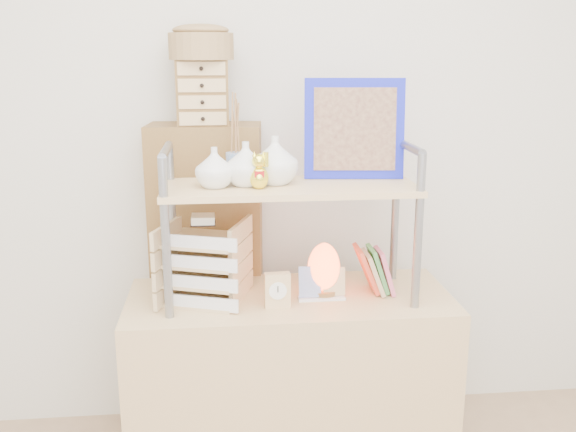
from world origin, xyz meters
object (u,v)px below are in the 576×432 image
Objects in this scene: cabinet at (209,283)px; letter_tray at (205,267)px; desk at (290,387)px; salt_lamp at (324,269)px.

cabinet reaches higher than letter_tray.
cabinet is at bearing 89.51° from letter_tray.
cabinet is (-0.31, 0.37, 0.30)m from desk.
letter_tray is at bearing -178.11° from desk.
desk is 0.57m from cabinet.
desk is 0.59m from letter_tray.
letter_tray is 1.65× the size of salt_lamp.
desk is 5.99× the size of salt_lamp.
desk is 0.89× the size of cabinet.
letter_tray reaches higher than salt_lamp.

